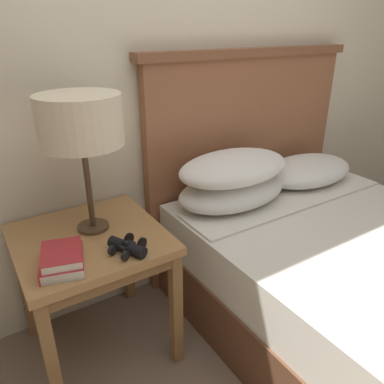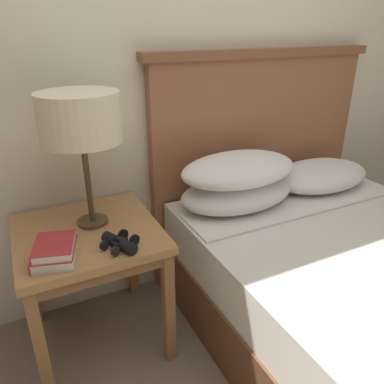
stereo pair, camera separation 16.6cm
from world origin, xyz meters
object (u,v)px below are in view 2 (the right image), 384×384
at_px(nightstand, 89,246).
at_px(book_on_nightstand, 55,254).
at_px(bed, 373,301).
at_px(book_stacked_on_top, 53,246).
at_px(table_lamp, 80,119).
at_px(binoculars_pair, 120,243).

bearing_deg(nightstand, book_on_nightstand, -132.72).
bearing_deg(nightstand, bed, -31.66).
bearing_deg(book_stacked_on_top, bed, -21.75).
bearing_deg(table_lamp, book_on_nightstand, -131.45).
height_order(nightstand, bed, bed).
height_order(book_on_nightstand, binoculars_pair, binoculars_pair).
bearing_deg(book_stacked_on_top, book_on_nightstand, 94.42).
bearing_deg(table_lamp, binoculars_pair, -78.62).
distance_m(nightstand, book_on_nightstand, 0.24).
height_order(nightstand, book_stacked_on_top, book_stacked_on_top).
bearing_deg(table_lamp, book_stacked_on_top, -130.55).
bearing_deg(bed, table_lamp, 145.43).
distance_m(bed, book_stacked_on_top, 1.31).
height_order(bed, book_stacked_on_top, bed).
relative_size(nightstand, bed, 0.29).
distance_m(book_on_nightstand, book_stacked_on_top, 0.04).
distance_m(bed, book_on_nightstand, 1.30).
relative_size(bed, table_lamp, 3.69).
bearing_deg(table_lamp, bed, -34.57).
height_order(book_on_nightstand, book_stacked_on_top, book_stacked_on_top).
relative_size(bed, book_on_nightstand, 9.02).
bearing_deg(book_stacked_on_top, nightstand, 48.45).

